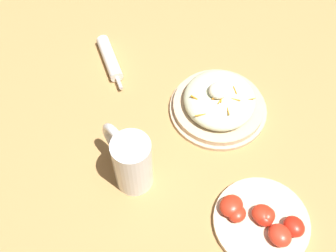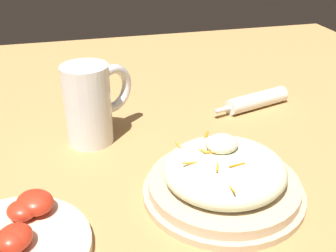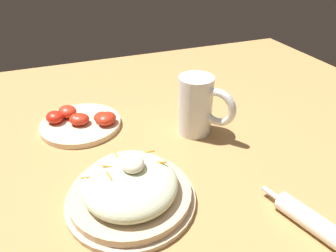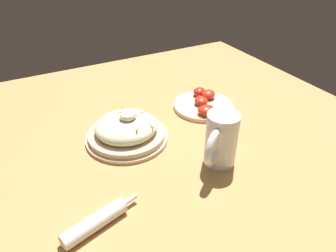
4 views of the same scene
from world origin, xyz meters
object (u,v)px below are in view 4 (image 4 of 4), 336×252
Objects in this scene: salad_plate at (127,130)px; napkin_roll at (95,222)px; tomato_plate at (203,104)px; beer_mug at (220,142)px.

napkin_roll is at bearing 56.41° from salad_plate.
napkin_roll is 0.90× the size of tomato_plate.
salad_plate reaches higher than tomato_plate.
beer_mug is 0.80× the size of napkin_roll.
salad_plate is at bearing -123.59° from napkin_roll.
tomato_plate is (-0.12, -0.26, -0.05)m from beer_mug.
beer_mug is 0.29m from tomato_plate.
napkin_roll is at bearing 33.62° from tomato_plate.
beer_mug is 0.35m from napkin_roll.
tomato_plate is (-0.46, -0.31, -0.00)m from napkin_roll.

